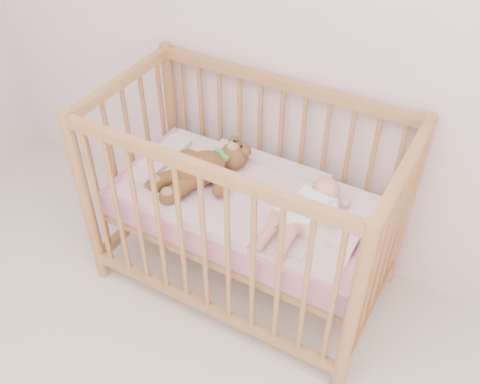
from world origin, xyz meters
The scene contains 6 objects.
wall_back centered at (0.00, 2.00, 1.35)m, with size 4.00×0.02×2.70m, color white.
crib centered at (-0.14, 1.60, 0.50)m, with size 1.36×0.76×1.00m, color tan, non-canonical shape.
mattress centered at (-0.14, 1.60, 0.49)m, with size 1.22×0.62×0.13m, color pink.
blanket centered at (-0.14, 1.60, 0.56)m, with size 1.10×0.58×0.06m, color pink, non-canonical shape.
baby centered at (0.16, 1.58, 0.64)m, with size 0.26×0.54×0.13m, color white, non-canonical shape.
teddy_bear centered at (-0.36, 1.58, 0.65)m, with size 0.38×0.54×0.15m, color brown, non-canonical shape.
Camera 1 is at (0.73, 0.00, 2.16)m, focal length 40.00 mm.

